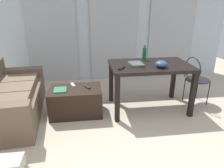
% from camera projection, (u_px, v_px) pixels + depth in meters
% --- Properties ---
extents(ground_plane, '(7.68, 7.68, 0.00)m').
position_uv_depth(ground_plane, '(130.00, 118.00, 3.20)').
color(ground_plane, beige).
extents(wall_back, '(5.33, 0.10, 2.62)m').
position_uv_depth(wall_back, '(113.00, 22.00, 4.57)').
color(wall_back, silver).
rests_on(wall_back, ground).
extents(curtains, '(3.79, 0.03, 2.20)m').
position_uv_depth(curtains, '(114.00, 32.00, 4.57)').
color(curtains, '#B2B7BC').
rests_on(curtains, ground).
extents(couch, '(1.02, 1.81, 0.77)m').
position_uv_depth(couch, '(7.00, 99.00, 3.16)').
color(couch, brown).
rests_on(couch, ground).
extents(coffee_table, '(0.82, 0.54, 0.43)m').
position_uv_depth(coffee_table, '(76.00, 101.00, 3.28)').
color(coffee_table, black).
rests_on(coffee_table, ground).
extents(craft_table, '(1.28, 0.83, 0.78)m').
position_uv_depth(craft_table, '(150.00, 71.00, 3.29)').
color(craft_table, black).
rests_on(craft_table, ground).
extents(wire_chair, '(0.41, 0.43, 0.86)m').
position_uv_depth(wire_chair, '(195.00, 76.00, 3.52)').
color(wire_chair, black).
rests_on(wire_chair, ground).
extents(bottle_near, '(0.07, 0.07, 0.26)m').
position_uv_depth(bottle_near, '(144.00, 54.00, 3.46)').
color(bottle_near, '#195B2D').
rests_on(bottle_near, craft_table).
extents(bowl, '(0.18, 0.18, 0.11)m').
position_uv_depth(bowl, '(161.00, 64.00, 3.06)').
color(bowl, '#2D4C7A').
rests_on(bowl, craft_table).
extents(book_stack, '(0.22, 0.30, 0.03)m').
position_uv_depth(book_stack, '(136.00, 64.00, 3.20)').
color(book_stack, '#2D7F56').
rests_on(book_stack, craft_table).
extents(tv_remote_on_table, '(0.14, 0.18, 0.02)m').
position_uv_depth(tv_remote_on_table, '(122.00, 68.00, 3.02)').
color(tv_remote_on_table, black).
rests_on(tv_remote_on_table, craft_table).
extents(tv_remote_primary, '(0.11, 0.15, 0.02)m').
position_uv_depth(tv_remote_primary, '(87.00, 87.00, 3.24)').
color(tv_remote_primary, '#232326').
rests_on(tv_remote_primary, coffee_table).
extents(tv_remote_secondary, '(0.10, 0.18, 0.02)m').
position_uv_depth(tv_remote_secondary, '(73.00, 85.00, 3.33)').
color(tv_remote_secondary, '#B7B7B2').
rests_on(tv_remote_secondary, coffee_table).
extents(magazine, '(0.20, 0.24, 0.02)m').
position_uv_depth(magazine, '(60.00, 90.00, 3.14)').
color(magazine, '#2D7F56').
rests_on(magazine, coffee_table).
extents(shoebox, '(0.33, 0.23, 0.16)m').
position_uv_depth(shoebox, '(7.00, 166.00, 2.14)').
color(shoebox, beige).
rests_on(shoebox, ground).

